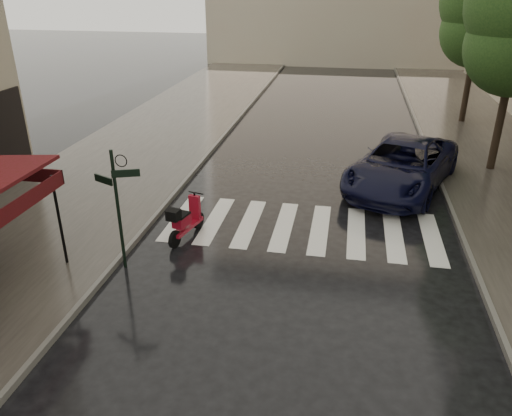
% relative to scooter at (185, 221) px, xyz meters
% --- Properties ---
extents(ground, '(120.00, 120.00, 0.00)m').
position_rel_scooter_xyz_m(ground, '(0.15, -4.74, -0.54)').
color(ground, black).
rests_on(ground, ground).
extents(sidewalk_near, '(6.00, 60.00, 0.12)m').
position_rel_scooter_xyz_m(sidewalk_near, '(-4.35, 7.26, -0.48)').
color(sidewalk_near, '#38332D').
rests_on(sidewalk_near, ground).
extents(sidewalk_far, '(5.50, 60.00, 0.12)m').
position_rel_scooter_xyz_m(sidewalk_far, '(10.40, 7.26, -0.48)').
color(sidewalk_far, '#38332D').
rests_on(sidewalk_far, ground).
extents(curb_near, '(0.12, 60.00, 0.16)m').
position_rel_scooter_xyz_m(curb_near, '(-1.30, 7.26, -0.46)').
color(curb_near, '#595651').
rests_on(curb_near, ground).
extents(curb_far, '(0.12, 60.00, 0.16)m').
position_rel_scooter_xyz_m(curb_far, '(7.60, 7.26, -0.46)').
color(curb_far, '#595651').
rests_on(curb_far, ground).
extents(crosswalk, '(7.85, 3.20, 0.01)m').
position_rel_scooter_xyz_m(crosswalk, '(3.13, 1.26, -0.53)').
color(crosswalk, silver).
rests_on(crosswalk, ground).
extents(signpost, '(1.17, 0.29, 3.10)m').
position_rel_scooter_xyz_m(signpost, '(-1.04, -1.74, 1.30)').
color(signpost, black).
rests_on(signpost, ground).
extents(tree_far, '(3.80, 3.80, 8.16)m').
position_rel_scooter_xyz_m(tree_far, '(9.85, 14.26, 4.92)').
color(tree_far, black).
rests_on(tree_far, sidewalk_far).
extents(scooter, '(0.70, 1.73, 1.15)m').
position_rel_scooter_xyz_m(scooter, '(0.00, 0.00, 0.00)').
color(scooter, black).
rests_on(scooter, ground).
extents(parked_car, '(4.66, 6.55, 1.66)m').
position_rel_scooter_xyz_m(parked_car, '(6.17, 4.96, 0.29)').
color(parked_car, black).
rests_on(parked_car, ground).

